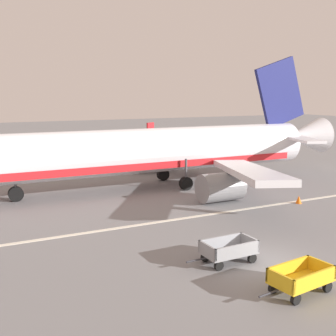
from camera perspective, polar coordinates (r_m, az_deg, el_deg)
ground_plane at (r=20.67m, az=13.22°, el=-12.42°), size 220.00×220.00×0.00m
apron_stripe at (r=26.91m, az=2.17°, el=-6.82°), size 120.00×0.36×0.01m
airplane at (r=35.42m, az=-1.32°, el=2.31°), size 37.55×30.29×11.34m
baggage_cart_nearest at (r=17.98m, az=17.54°, el=-14.05°), size 3.61×1.67×1.07m
baggage_cart_second_in_row at (r=20.20m, az=8.21°, el=-10.94°), size 3.56×1.45×1.07m
traffic_cone_near_plane at (r=31.83m, az=17.30°, el=-4.10°), size 0.43×0.43×0.57m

